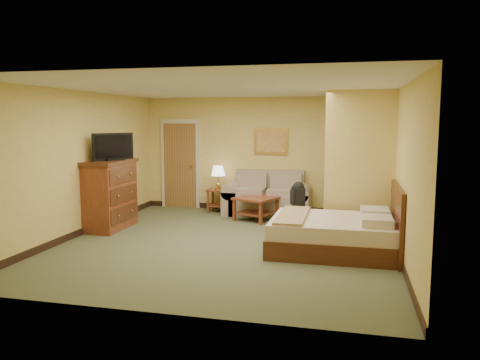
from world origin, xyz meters
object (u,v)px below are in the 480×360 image
(coffee_table, at_px, (256,204))
(bed, at_px, (337,233))
(dresser, at_px, (110,194))
(loveseat, at_px, (267,201))

(coffee_table, distance_m, bed, 2.65)
(coffee_table, relative_size, dresser, 0.74)
(loveseat, xyz_separation_m, bed, (1.59, -2.68, -0.02))
(dresser, xyz_separation_m, bed, (4.30, -0.63, -0.37))
(loveseat, distance_m, coffee_table, 0.67)
(coffee_table, height_order, bed, bed)
(loveseat, relative_size, coffee_table, 1.92)
(bed, bearing_deg, loveseat, 120.73)
(dresser, bearing_deg, loveseat, 37.08)
(loveseat, relative_size, dresser, 1.43)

